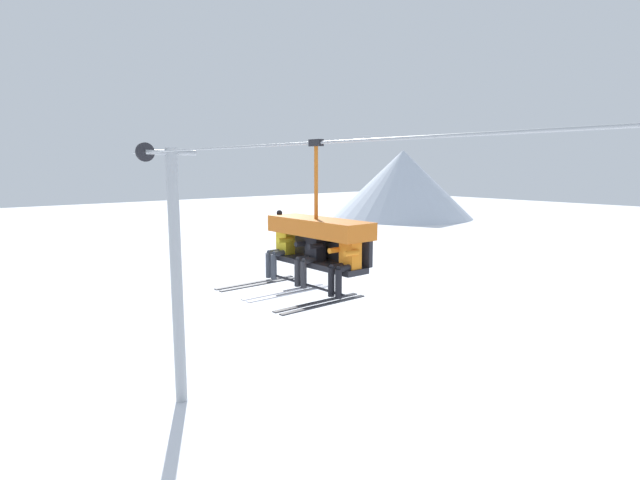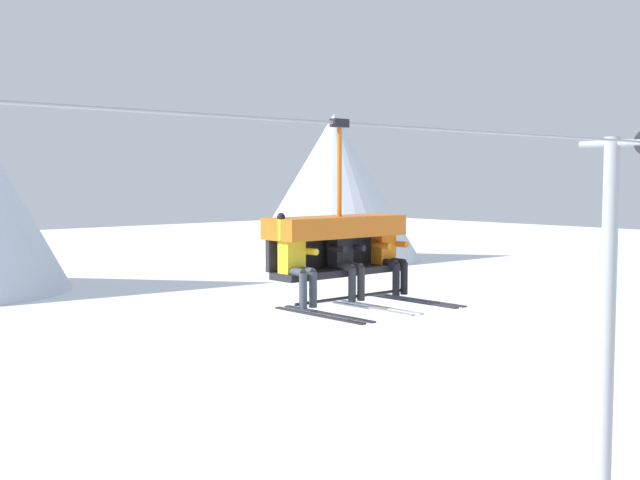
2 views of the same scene
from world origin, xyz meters
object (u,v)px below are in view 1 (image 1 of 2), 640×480
Objects in this scene: lift_tower_near at (176,272)px; skier_black at (310,252)px; chairlift_chair at (319,235)px; skier_orange at (345,259)px; skier_yellow at (280,245)px.

lift_tower_near is 4.89× the size of skier_black.
chairlift_chair is at bearing 90.00° from skier_black.
chairlift_chair is 1.50× the size of skier_black.
skier_black and skier_orange have the same top height.
skier_orange is (0.91, -0.22, -0.30)m from chairlift_chair.
lift_tower_near is 8.14m from skier_black.
skier_black is at bearing -0.43° from skier_yellow.
chairlift_chair reaches higher than skier_orange.
chairlift_chair reaches higher than skier_black.
chairlift_chair reaches higher than skier_yellow.
skier_black is 1.00× the size of skier_orange.
skier_yellow is at bearing -7.54° from lift_tower_near.
chairlift_chair is 1.50× the size of skier_yellow.
skier_yellow is (6.97, -0.92, 1.81)m from lift_tower_near.
skier_yellow reaches higher than skier_orange.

